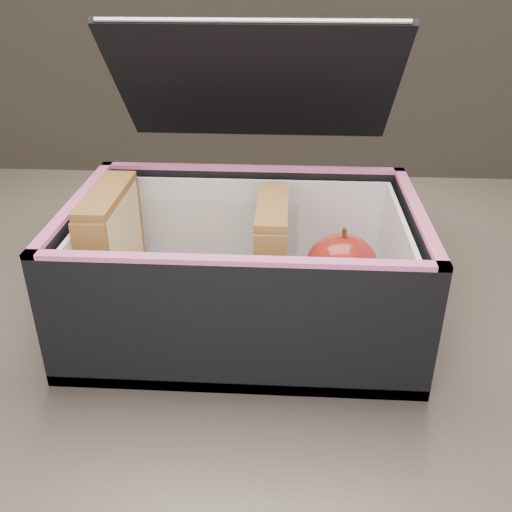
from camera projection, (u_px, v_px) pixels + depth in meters
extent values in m
cube|color=brown|center=(318.00, 335.00, 0.55)|extent=(1.20, 0.80, 0.03)
cube|color=#382D26|center=(5.00, 376.00, 1.06)|extent=(0.05, 0.05, 0.72)
cube|color=black|center=(255.00, 85.00, 0.60)|extent=(0.30, 0.14, 0.14)
cube|color=#D9C184|center=(104.00, 251.00, 0.52)|extent=(0.01, 0.10, 0.10)
cube|color=#C86B6B|center=(114.00, 255.00, 0.52)|extent=(0.01, 0.10, 0.10)
cube|color=#D9C184|center=(123.00, 252.00, 0.52)|extent=(0.01, 0.10, 0.10)
cube|color=brown|center=(106.00, 195.00, 0.49)|extent=(0.03, 0.10, 0.01)
cube|color=#D9C184|center=(263.00, 259.00, 0.51)|extent=(0.01, 0.09, 0.10)
cube|color=#C86B6B|center=(272.00, 263.00, 0.51)|extent=(0.01, 0.09, 0.09)
cube|color=#D9C184|center=(281.00, 260.00, 0.51)|extent=(0.01, 0.09, 0.10)
cube|color=brown|center=(272.00, 206.00, 0.49)|extent=(0.03, 0.09, 0.01)
cylinder|color=#ED4D0B|center=(186.00, 283.00, 0.56)|extent=(0.02, 0.08, 0.01)
cylinder|color=#ED4D0B|center=(195.00, 294.00, 0.52)|extent=(0.03, 0.08, 0.01)
cylinder|color=#ED4D0B|center=(169.00, 289.00, 0.50)|extent=(0.02, 0.08, 0.01)
cylinder|color=#ED4D0B|center=(202.00, 312.00, 0.51)|extent=(0.02, 0.08, 0.01)
cylinder|color=#ED4D0B|center=(196.00, 282.00, 0.54)|extent=(0.02, 0.08, 0.01)
cylinder|color=#ED4D0B|center=(199.00, 290.00, 0.50)|extent=(0.01, 0.08, 0.01)
cube|color=white|center=(338.00, 300.00, 0.54)|extent=(0.10, 0.11, 0.01)
ellipsoid|color=maroon|center=(342.00, 267.00, 0.52)|extent=(0.09, 0.09, 0.06)
cylinder|color=#482F19|center=(344.00, 233.00, 0.51)|extent=(0.01, 0.01, 0.01)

